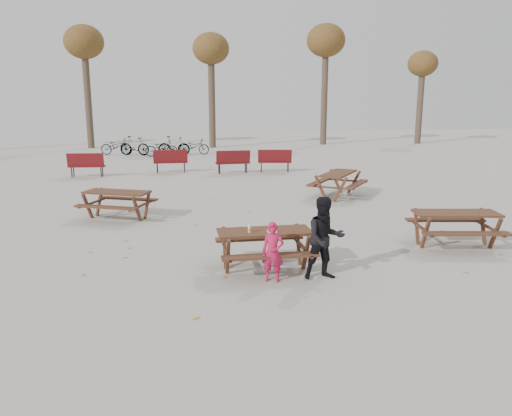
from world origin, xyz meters
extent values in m
plane|color=gray|center=(0.00, 0.00, 0.00)|extent=(80.00, 80.00, 0.00)
cube|color=#3B2115|center=(0.00, 0.00, 0.75)|extent=(1.80, 0.70, 0.05)
cube|color=#3B2115|center=(0.00, -0.60, 0.45)|extent=(1.80, 0.25, 0.05)
cube|color=#3B2115|center=(0.00, 0.60, 0.45)|extent=(1.80, 0.25, 0.05)
cylinder|color=#3B2115|center=(-0.75, -0.30, 0.36)|extent=(0.08, 0.08, 0.73)
cylinder|color=#3B2115|center=(-0.75, 0.30, 0.36)|extent=(0.08, 0.08, 0.73)
cylinder|color=#3B2115|center=(0.75, -0.30, 0.36)|extent=(0.08, 0.08, 0.73)
cylinder|color=#3B2115|center=(0.75, 0.30, 0.36)|extent=(0.08, 0.08, 0.73)
cube|color=white|center=(0.12, -0.16, 0.79)|extent=(0.18, 0.11, 0.03)
ellipsoid|color=tan|center=(0.12, -0.16, 0.83)|extent=(0.14, 0.06, 0.05)
cylinder|color=silver|center=(-0.31, -0.09, 0.85)|extent=(0.06, 0.06, 0.15)
cylinder|color=orange|center=(-0.31, -0.09, 0.83)|extent=(0.07, 0.07, 0.05)
cylinder|color=white|center=(-0.31, -0.09, 0.94)|extent=(0.03, 0.03, 0.02)
imported|color=#B41642|center=(0.03, -0.68, 0.55)|extent=(0.46, 0.37, 1.10)
imported|color=black|center=(0.99, -0.72, 0.77)|extent=(0.78, 0.63, 1.54)
imported|color=black|center=(-4.90, 20.98, 0.49)|extent=(1.96, 1.06, 0.98)
imported|color=black|center=(-3.85, 20.60, 0.55)|extent=(1.87, 1.17, 1.09)
imported|color=black|center=(-2.30, 19.78, 0.47)|extent=(1.82, 0.72, 0.94)
imported|color=black|center=(-1.59, 20.16, 0.55)|extent=(1.89, 0.79, 1.10)
imported|color=black|center=(-0.42, 20.50, 0.47)|extent=(1.87, 1.07, 0.93)
cylinder|color=#382B21|center=(-7.00, 25.50, 3.15)|extent=(0.44, 0.44, 6.30)
ellipsoid|color=brown|center=(-7.00, 25.50, 6.75)|extent=(2.52, 2.52, 2.14)
cylinder|color=#382B21|center=(1.00, 24.50, 2.97)|extent=(0.44, 0.44, 5.95)
ellipsoid|color=brown|center=(1.00, 24.50, 6.38)|extent=(2.38, 2.38, 2.02)
cylinder|color=#382B21|center=(9.00, 25.50, 3.32)|extent=(0.44, 0.44, 6.65)
ellipsoid|color=brown|center=(9.00, 25.50, 7.12)|extent=(2.66, 2.66, 2.26)
cylinder|color=#382B21|center=(16.00, 25.00, 2.62)|extent=(0.44, 0.44, 5.25)
ellipsoid|color=brown|center=(16.00, 25.00, 5.62)|extent=(2.10, 2.10, 1.79)
camera|label=1|loc=(-1.70, -9.12, 3.28)|focal=35.00mm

